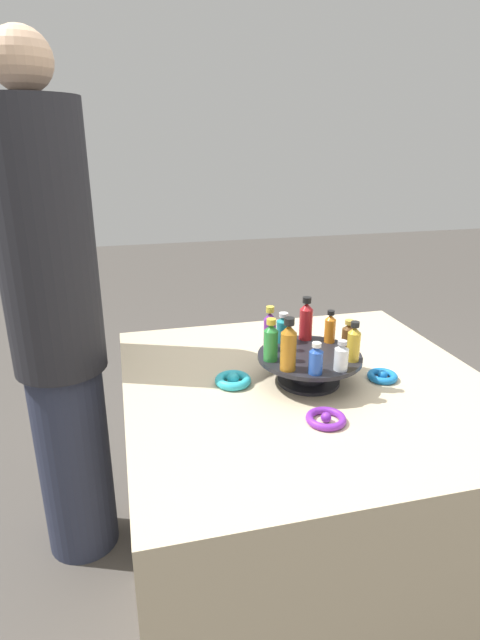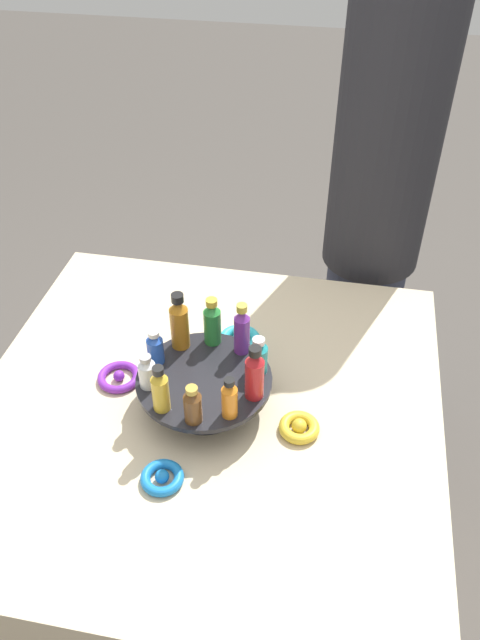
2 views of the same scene
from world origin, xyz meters
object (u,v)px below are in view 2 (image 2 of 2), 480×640
Objects in this scene: bottle_gold at (160,390)px; bottle_orange at (229,399)px; bottle_brown at (193,405)px; ribbon_bow_purple at (119,377)px; ribbon_bow_teal at (240,339)px; bottle_blue at (155,348)px; bottle_teal at (258,356)px; bottle_clear at (147,372)px; bottle_amber at (179,323)px; bottle_green at (212,323)px; display_stand at (205,387)px; person_figure at (376,216)px; ribbon_bow_blue at (162,478)px; bottle_purple at (242,330)px; bottle_red at (255,374)px; ribbon_bow_gold at (299,427)px.

bottle_orange is at bearing -176.68° from bottle_gold.
bottle_orange is (-0.07, -0.03, 0.00)m from bottle_brown.
ribbon_bow_teal reaches higher than ribbon_bow_purple.
bottle_teal reaches higher than bottle_blue.
bottle_clear is at bearing 142.30° from ribbon_bow_purple.
bottle_amber reaches higher than bottle_gold.
bottle_amber is 0.23m from bottle_brown.
display_stand is at bearing 93.32° from bottle_green.
ribbon_bow_teal is (-0.15, -0.27, -0.11)m from bottle_clear.
bottle_brown is 0.91× the size of bottle_orange.
person_figure is (-0.28, -0.82, -0.02)m from bottle_orange.
bottle_clear is at bearing -66.90° from ribbon_bow_blue.
ribbon_bow_purple is at bearing -37.70° from bottle_clear.
bottle_purple is at bearing -176.68° from bottle_amber.
bottle_brown is at bearing 21.32° from bottle_orange.
bottle_green is at bearing -158.68° from bottle_amber.
bottle_orange is (-0.19, 0.05, 0.01)m from bottle_clear.
bottle_orange is at bearing -158.68° from bottle_brown.
bottle_blue is 0.29m from ribbon_bow_blue.
bottle_amber is 0.77m from person_figure.
bottle_blue is 0.16m from ribbon_bow_purple.
bottle_gold is 0.14m from bottle_orange.
bottle_purple is 0.33m from ribbon_bow_purple.
bottle_orange is at bearing 57.32° from bottle_red.
person_figure reaches higher than bottle_blue.
bottle_purple is (-0.06, -0.22, 0.02)m from bottle_brown.
bottle_purple reaches higher than ribbon_bow_blue.
bottle_red reaches higher than ribbon_bow_purple.
bottle_purple reaches higher than bottle_green.
bottle_red is 0.08m from bottle_teal.
bottle_red is 0.17m from ribbon_bow_gold.
display_stand is at bearing -14.68° from bottle_red.
bottle_gold is 1.30× the size of ribbon_bow_blue.
bottle_brown is at bearing -114.69° from ribbon_bow_blue.
bottle_amber is 1.68× the size of bottle_blue.
bottle_orange is at bearing 165.32° from bottle_clear.
bottle_red is at bearing -140.68° from bottle_brown.
bottle_clear is (0.11, 0.04, 0.07)m from display_stand.
bottle_amber is 1.66× the size of ribbon_bow_blue.
bottle_purple is at bearing -107.87° from ribbon_bow_blue.
bottle_red is 0.20m from bottle_green.
bottle_amber is at bearing 3.32° from bottle_purple.
ribbon_bow_blue is at bearing 65.31° from bottle_brown.
bottle_orange is 0.34m from ribbon_bow_teal.
display_stand is 3.43× the size of bottle_blue.
ribbon_bow_purple is at bearing 35.12° from ribbon_bow_teal.
person_figure reaches higher than bottle_brown.
display_stand reaches higher than ribbon_bow_gold.
ribbon_bow_teal is at bearing -95.23° from bottle_brown.
bottle_brown is 0.20m from bottle_teal.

